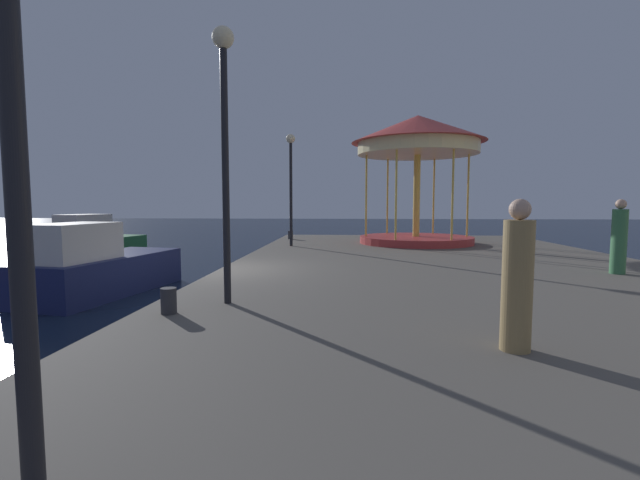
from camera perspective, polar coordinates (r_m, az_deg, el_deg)
ground_plane at (r=11.71m, az=-13.04°, el=-7.62°), size 120.00×120.00×0.00m
quay_dock at (r=11.47m, az=17.50°, el=-5.95°), size 12.13×25.02×0.80m
motorboat_navy at (r=13.29m, az=-27.04°, el=-3.28°), size 2.61×4.97×2.00m
motorboat_green at (r=20.51m, az=-27.55°, el=-0.57°), size 2.68×4.41×2.06m
carousel at (r=19.05m, az=12.68°, el=11.69°), size 5.56×5.56×5.37m
lamp_post_mid_promenade at (r=7.61m, az=-12.43°, el=15.32°), size 0.36×0.36×4.57m
lamp_post_far_end at (r=17.40m, az=-3.86°, el=9.13°), size 0.36×0.36×4.42m
bollard_center at (r=20.69m, az=-3.90°, el=0.66°), size 0.24×0.24×0.40m
bollard_north at (r=7.15m, az=-19.25°, el=-7.55°), size 0.24×0.24×0.40m
person_near_carousel at (r=5.48m, az=24.48°, el=-4.84°), size 0.34×0.34×1.75m
person_by_the_water at (r=12.70m, az=34.60°, el=0.11°), size 0.34×0.34×1.80m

